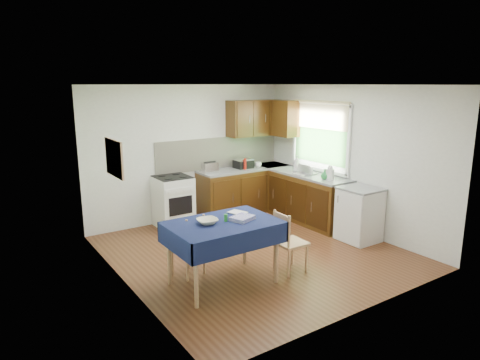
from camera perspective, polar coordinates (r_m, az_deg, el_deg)
floor at (r=6.65m, az=1.94°, el=-9.50°), size 4.20×4.20×0.00m
ceiling at (r=6.15m, az=2.12°, el=12.58°), size 4.00×4.20×0.02m
wall_back at (r=8.05m, az=-6.77°, el=3.60°), size 4.00×0.02×2.50m
wall_front at (r=4.79m, az=16.92°, el=-3.15°), size 4.00×0.02×2.50m
wall_left at (r=5.39m, az=-15.48°, el=-1.32°), size 0.02×4.20×2.50m
wall_right at (r=7.61m, az=14.34°, el=2.77°), size 0.02×4.20×2.50m
base_cabinets at (r=8.25m, az=4.51°, el=-1.95°), size 1.90×2.30×0.86m
worktop_back at (r=8.39m, az=0.62°, el=1.50°), size 1.90×0.60×0.04m
worktop_right at (r=7.91m, az=9.25°, el=0.64°), size 0.60×1.70×0.04m
worktop_corner at (r=8.77m, az=4.13°, el=1.96°), size 0.60×0.60×0.04m
splashback at (r=8.36m, az=-2.75°, el=3.67°), size 2.70×0.02×0.60m
upper_cabinets at (r=8.54m, az=3.30°, el=8.24°), size 1.20×0.85×0.70m
stove at (r=7.74m, az=-8.89°, el=-2.83°), size 0.60×0.61×0.92m
window at (r=8.01m, az=10.63°, el=6.32°), size 0.04×1.48×1.26m
fridge at (r=7.22m, az=15.63°, el=-4.44°), size 0.58×0.60×0.89m
corkboard at (r=5.61m, az=-16.39°, el=2.81°), size 0.04×0.62×0.47m
dining_table at (r=5.40m, az=-2.31°, el=-6.68°), size 1.36×0.92×0.83m
chair_far at (r=5.76m, az=-6.71°, el=-8.45°), size 0.46×0.46×0.84m
chair_near at (r=5.85m, az=6.46°, el=-7.97°), size 0.39×0.39×0.86m
toaster at (r=7.90m, az=-4.04°, el=1.65°), size 0.29×0.18×0.22m
sandwich_press at (r=8.36m, az=0.44°, el=2.24°), size 0.32×0.28×0.19m
sauce_bottle at (r=8.20m, az=0.69°, el=2.15°), size 0.05×0.05×0.22m
yellow_packet at (r=8.61m, az=0.93°, el=2.48°), size 0.14×0.10×0.16m
dish_rack at (r=7.88m, az=8.64°, el=0.93°), size 0.39×0.30×0.18m
kettle at (r=7.50m, az=11.90°, el=0.88°), size 0.15×0.15×0.25m
cup at (r=8.46m, az=2.44°, el=2.07°), size 0.17×0.17×0.10m
soap_bottle_a at (r=8.06m, az=7.55°, el=2.17°), size 0.16×0.16×0.31m
soap_bottle_b at (r=8.15m, az=7.62°, el=1.93°), size 0.13×0.13×0.21m
soap_bottle_c at (r=7.51m, az=11.25°, el=0.75°), size 0.15×0.15×0.18m
plate_bowl at (r=5.31m, az=-4.37°, el=-5.50°), size 0.28×0.28×0.06m
book at (r=5.65m, az=-0.84°, el=-4.58°), size 0.24×0.28×0.02m
spice_jar at (r=5.38m, az=-1.91°, el=-5.05°), size 0.05×0.05×0.09m
tea_towel at (r=5.43m, az=0.31°, el=-5.11°), size 0.34×0.31×0.05m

